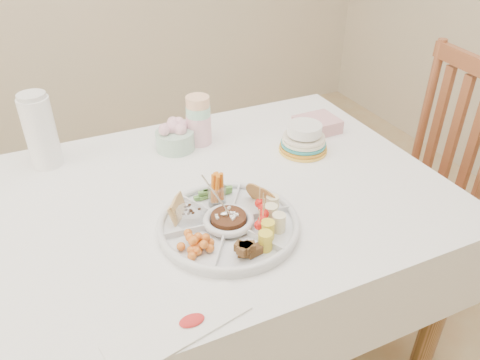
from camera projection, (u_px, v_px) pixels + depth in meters
name	position (u px, v px, depth m)	size (l,w,h in m)	color
floor	(205.00, 355.00, 1.82)	(4.00, 4.00, 0.00)	tan
dining_table	(200.00, 285.00, 1.61)	(1.52, 1.02, 0.76)	white
chair	(404.00, 187.00, 1.86)	(0.44, 0.44, 1.05)	brown
party_tray	(229.00, 222.00, 1.26)	(0.38, 0.38, 0.04)	silver
bean_dip	(228.00, 220.00, 1.26)	(0.10, 0.10, 0.04)	#37190B
tortillas	(258.00, 195.00, 1.33)	(0.10, 0.10, 0.06)	#AB834D
carrot_cucumber	(214.00, 185.00, 1.34)	(0.10, 0.10, 0.09)	orange
pita_raisins	(181.00, 211.00, 1.27)	(0.11, 0.11, 0.06)	tan
cherries	(194.00, 243.00, 1.17)	(0.10, 0.10, 0.04)	#CA6A2D
granola_chunks	(246.00, 249.00, 1.15)	(0.10, 0.10, 0.05)	brown
banana_tomato	(277.00, 217.00, 1.22)	(0.12, 0.12, 0.10)	#ECE291
cup_stack	(198.00, 111.00, 1.62)	(0.09, 0.09, 0.24)	white
thermos	(40.00, 130.00, 1.49)	(0.10, 0.10, 0.25)	white
flower_bowl	(175.00, 136.00, 1.62)	(0.13, 0.13, 0.10)	#95D0B8
napkin_stack	(317.00, 125.00, 1.75)	(0.15, 0.13, 0.05)	#DC9CA6
plate_stack	(304.00, 137.00, 1.60)	(0.17, 0.17, 0.11)	yellow
placemat	(179.00, 327.00, 0.99)	(0.31, 0.10, 0.01)	white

